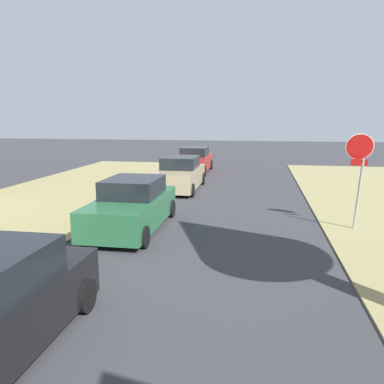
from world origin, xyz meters
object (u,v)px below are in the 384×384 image
(stop_sign_far, at_px, (359,161))
(parked_sedan_tan, at_px, (180,175))
(parked_sedan_green, at_px, (132,206))
(parked_sedan_red, at_px, (194,161))

(stop_sign_far, relative_size, parked_sedan_tan, 0.66)
(parked_sedan_green, distance_m, parked_sedan_tan, 6.79)
(parked_sedan_green, distance_m, parked_sedan_red, 12.89)
(parked_sedan_tan, xyz_separation_m, parked_sedan_red, (-0.34, 6.11, 0.00))
(parked_sedan_tan, height_order, parked_sedan_red, same)
(stop_sign_far, distance_m, parked_sedan_tan, 8.94)
(parked_sedan_tan, distance_m, parked_sedan_red, 6.11)
(parked_sedan_red, bearing_deg, parked_sedan_green, -88.90)
(stop_sign_far, xyz_separation_m, parked_sedan_red, (-7.04, 11.84, -1.43))
(parked_sedan_green, xyz_separation_m, parked_sedan_tan, (0.09, 6.79, 0.00))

